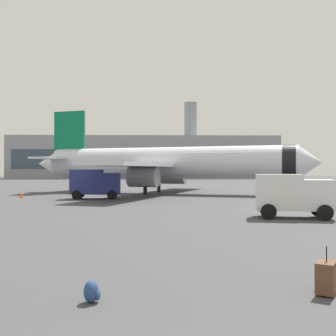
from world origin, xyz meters
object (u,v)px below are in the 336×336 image
(safety_cone_near, at_px, (274,191))
(traveller_backpack, at_px, (92,292))
(airplane_at_gate, at_px, (166,163))
(cargo_van, at_px, (293,194))
(rolling_suitcase, at_px, (327,277))
(service_truck, at_px, (95,183))
(safety_cone_mid, at_px, (22,194))
(safety_cone_far, at_px, (284,193))

(safety_cone_near, distance_m, traveller_backpack, 41.62)
(airplane_at_gate, relative_size, cargo_van, 7.37)
(safety_cone_near, bearing_deg, traveller_backpack, -111.25)
(safety_cone_near, distance_m, rolling_suitcase, 39.58)
(airplane_at_gate, height_order, safety_cone_near, airplane_at_gate)
(rolling_suitcase, bearing_deg, service_truck, 107.60)
(service_truck, height_order, cargo_van, service_truck)
(rolling_suitcase, distance_m, traveller_backpack, 5.31)
(safety_cone_mid, xyz_separation_m, rolling_suitcase, (17.87, -33.68, 0.07))
(safety_cone_near, relative_size, rolling_suitcase, 0.72)
(safety_cone_mid, distance_m, rolling_suitcase, 38.13)
(service_truck, relative_size, rolling_suitcase, 4.43)
(service_truck, bearing_deg, safety_cone_far, 9.20)
(rolling_suitcase, bearing_deg, safety_cone_mid, 117.94)
(service_truck, height_order, safety_cone_near, service_truck)
(cargo_van, xyz_separation_m, traveller_backpack, (-9.47, -15.27, -1.22))
(airplane_at_gate, distance_m, rolling_suitcase, 40.30)
(cargo_van, bearing_deg, airplane_at_gate, 105.36)
(traveller_backpack, bearing_deg, rolling_suitcase, 4.82)
(airplane_at_gate, xyz_separation_m, service_truck, (-7.26, -8.53, -2.05))
(safety_cone_near, relative_size, safety_cone_mid, 1.21)
(airplane_at_gate, distance_m, traveller_backpack, 40.74)
(safety_cone_near, bearing_deg, service_truck, -161.04)
(safety_cone_far, bearing_deg, service_truck, -170.80)
(service_truck, relative_size, safety_cone_mid, 7.45)
(cargo_van, distance_m, safety_cone_mid, 29.05)
(safety_cone_near, relative_size, traveller_backpack, 1.65)
(safety_cone_far, relative_size, traveller_backpack, 1.68)
(safety_cone_far, bearing_deg, airplane_at_gate, 157.30)
(safety_cone_mid, xyz_separation_m, safety_cone_far, (27.80, 1.09, 0.07))
(cargo_van, relative_size, traveller_backpack, 9.82)
(service_truck, xyz_separation_m, cargo_van, (14.20, -16.72, -0.16))
(service_truck, bearing_deg, safety_cone_near, 18.96)
(safety_cone_far, relative_size, rolling_suitcase, 0.73)
(safety_cone_mid, bearing_deg, safety_cone_near, 9.57)
(safety_cone_near, height_order, traveller_backpack, safety_cone_near)
(safety_cone_near, bearing_deg, safety_cone_far, -87.92)
(cargo_van, xyz_separation_m, safety_cone_near, (5.61, 23.53, -1.06))
(safety_cone_near, xyz_separation_m, traveller_backpack, (-15.08, -38.79, -0.16))
(safety_cone_near, height_order, rolling_suitcase, rolling_suitcase)
(safety_cone_far, distance_m, rolling_suitcase, 36.16)
(service_truck, bearing_deg, safety_cone_mid, 164.77)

